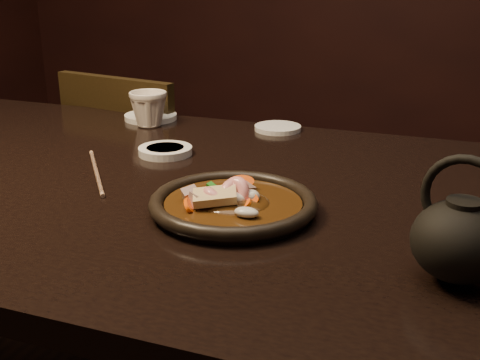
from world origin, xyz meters
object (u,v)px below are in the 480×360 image
(table, at_px, (104,208))
(teapot, at_px, (461,237))
(tea_cup, at_px, (149,108))
(plate, at_px, (233,204))
(chair, at_px, (148,199))

(table, xyz_separation_m, teapot, (0.63, -0.21, 0.13))
(table, bearing_deg, tea_cup, 103.18)
(plate, height_order, teapot, teapot)
(chair, bearing_deg, tea_cup, 132.91)
(chair, bearing_deg, teapot, 148.45)
(table, bearing_deg, plate, -18.64)
(plate, distance_m, teapot, 0.35)
(teapot, bearing_deg, chair, 156.86)
(plate, bearing_deg, table, 161.36)
(chair, xyz_separation_m, teapot, (0.86, -0.77, 0.35))
(table, distance_m, plate, 0.33)
(table, distance_m, chair, 0.64)
(tea_cup, bearing_deg, chair, 122.62)
(table, bearing_deg, chair, 112.04)
(teapot, bearing_deg, tea_cup, 161.72)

